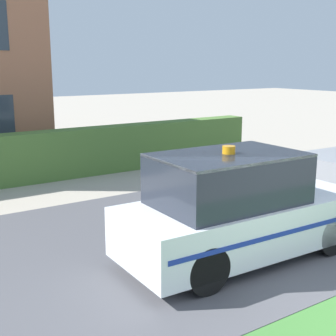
{
  "coord_description": "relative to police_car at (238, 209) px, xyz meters",
  "views": [
    {
      "loc": [
        -4.82,
        -2.54,
        2.99
      ],
      "look_at": [
        0.02,
        4.7,
        1.05
      ],
      "focal_mm": 50.0,
      "sensor_mm": 36.0,
      "label": 1
    }
  ],
  "objects": [
    {
      "name": "police_car",
      "position": [
        0.0,
        0.0,
        0.0
      ],
      "size": [
        4.03,
        1.7,
        1.8
      ],
      "rotation": [
        0.0,
        0.0,
        -0.03
      ],
      "color": "black",
      "rests_on": "road_strip"
    },
    {
      "name": "garden_hedge",
      "position": [
        0.11,
        6.59,
        -0.17
      ],
      "size": [
        11.47,
        0.6,
        1.29
      ],
      "primitive_type": "cube",
      "color": "#4C7233",
      "rests_on": "ground"
    },
    {
      "name": "road_strip",
      "position": [
        0.09,
        1.27,
        -0.81
      ],
      "size": [
        28.0,
        5.89,
        0.01
      ],
      "primitive_type": "cube",
      "color": "#4C4C51",
      "rests_on": "ground"
    }
  ]
}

